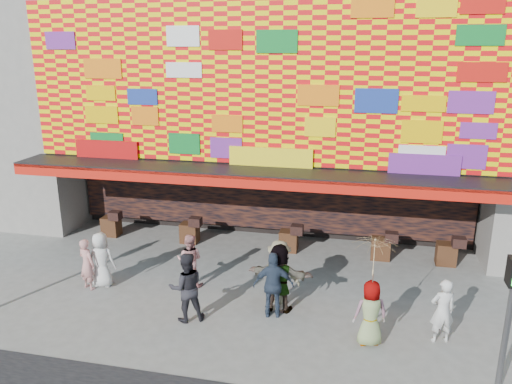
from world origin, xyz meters
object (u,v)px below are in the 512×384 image
Objects in this scene: ped_b at (87,264)px; parasol at (374,257)px; signal_right at (510,307)px; ped_h at (442,311)px; ped_f at (279,278)px; ped_e at (273,285)px; ped_d at (279,272)px; ped_i at (190,260)px; ped_a at (101,260)px; ped_c at (186,287)px; ped_g at (370,313)px.

parasol reaches higher than ped_b.
ped_h is at bearing 120.40° from signal_right.
ped_e is at bearing 78.13° from ped_f.
ped_d is 0.77m from ped_e.
ped_i is 5.56m from parasol.
ped_a is 0.90× the size of ped_c.
ped_g is (2.38, -0.72, -0.08)m from ped_e.
ped_a is 0.93× the size of ped_e.
ped_c is (-6.99, 1.19, -0.96)m from signal_right.
signal_right is 1.59× the size of parasol.
ped_d is at bearing -154.27° from ped_b.
ped_c is 2.17m from ped_e.
ped_f is 1.17× the size of ped_g.
parasol is (5.03, -1.90, 1.39)m from ped_i.
ped_e is 1.12× the size of ped_i.
ped_a is at bearing 169.99° from parasol.
ped_i is at bearing 158.36° from signal_right.
ped_e is 2.49m from ped_g.
signal_right is at bearing 155.69° from ped_i.
signal_right is 1.91× the size of ped_g.
ped_h is (-0.92, 1.57, -1.07)m from signal_right.
ped_f is at bearing 176.45° from ped_c.
signal_right is at bearing 161.80° from ped_d.
ped_c is 1.16× the size of ped_i.
ped_f is at bearing 160.24° from ped_i.
ped_e is 2.81m from parasol.
ped_c reaches higher than ped_h.
ped_a reaches higher than ped_i.
ped_b is 0.86× the size of ped_e.
parasol reaches higher than ped_h.
ped_c reaches higher than ped_b.
ped_c is at bearing 43.60° from ped_d.
signal_right reaches higher than ped_c.
ped_d is at bearing -173.77° from ped_c.
parasol is at bearing 152.53° from ped_e.
parasol is at bearing 157.56° from ped_d.
ped_a is 5.11m from ped_e.
ped_h is at bearing 172.26° from ped_a.
ped_e is 0.95× the size of ped_f.
ped_e is 0.35m from ped_f.
ped_g is 1.02× the size of ped_i.
ped_a is at bearing -121.63° from ped_b.
ped_f is (0.08, 0.33, 0.05)m from ped_e.
ped_a is 7.70m from parasol.
signal_right reaches higher than ped_d.
ped_d is 0.95× the size of ped_f.
ped_d is at bearing -30.77° from ped_h.
ped_f reaches higher than ped_c.
ped_d is at bearing -77.74° from ped_f.
ped_f is 2.82m from parasol.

